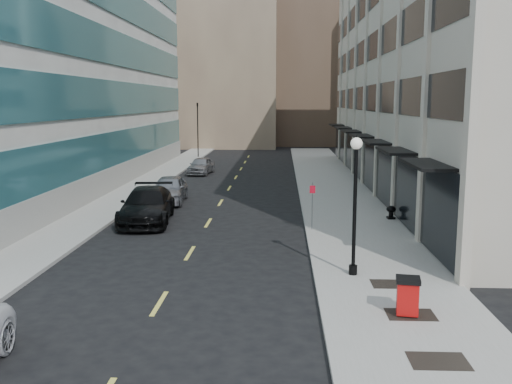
# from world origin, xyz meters

# --- Properties ---
(ground) EXTENTS (160.00, 160.00, 0.00)m
(ground) POSITION_xyz_m (0.00, 0.00, 0.00)
(ground) COLOR black
(ground) RESTS_ON ground
(sidewalk_right) EXTENTS (5.00, 80.00, 0.15)m
(sidewalk_right) POSITION_xyz_m (7.50, 20.00, 0.07)
(sidewalk_right) COLOR gray
(sidewalk_right) RESTS_ON ground
(sidewalk_left) EXTENTS (3.00, 80.00, 0.15)m
(sidewalk_left) POSITION_xyz_m (-6.50, 20.00, 0.07)
(sidewalk_left) COLOR gray
(sidewalk_left) RESTS_ON ground
(building_right) EXTENTS (15.30, 46.50, 18.25)m
(building_right) POSITION_xyz_m (16.94, 26.99, 8.99)
(building_right) COLOR #B8AE9B
(building_right) RESTS_ON ground
(building_left) EXTENTS (16.14, 46.00, 20.00)m
(building_left) POSITION_xyz_m (-15.95, 27.00, 9.99)
(building_left) COLOR white
(building_left) RESTS_ON ground
(skyline_tan_near) EXTENTS (14.00, 18.00, 28.00)m
(skyline_tan_near) POSITION_xyz_m (-4.00, 68.00, 14.00)
(skyline_tan_near) COLOR #8C785B
(skyline_tan_near) RESTS_ON ground
(skyline_brown) EXTENTS (12.00, 16.00, 34.00)m
(skyline_brown) POSITION_xyz_m (8.00, 72.00, 17.00)
(skyline_brown) COLOR brown
(skyline_brown) RESTS_ON ground
(skyline_tan_far) EXTENTS (12.00, 14.00, 22.00)m
(skyline_tan_far) POSITION_xyz_m (-14.00, 78.00, 11.00)
(skyline_tan_far) COLOR #8C785B
(skyline_tan_far) RESTS_ON ground
(skyline_stone) EXTENTS (10.00, 14.00, 20.00)m
(skyline_stone) POSITION_xyz_m (18.00, 66.00, 10.00)
(skyline_stone) COLOR #B8AE9B
(skyline_stone) RESTS_ON ground
(grate_near) EXTENTS (1.40, 1.00, 0.01)m
(grate_near) POSITION_xyz_m (7.60, -2.00, 0.15)
(grate_near) COLOR black
(grate_near) RESTS_ON sidewalk_right
(grate_mid) EXTENTS (1.40, 1.00, 0.01)m
(grate_mid) POSITION_xyz_m (7.60, 1.00, 0.15)
(grate_mid) COLOR black
(grate_mid) RESTS_ON sidewalk_right
(grate_far) EXTENTS (1.40, 1.00, 0.01)m
(grate_far) POSITION_xyz_m (7.60, 3.80, 0.15)
(grate_far) COLOR black
(grate_far) RESTS_ON sidewalk_right
(road_centerline) EXTENTS (0.15, 68.20, 0.01)m
(road_centerline) POSITION_xyz_m (0.00, 17.00, 0.01)
(road_centerline) COLOR #D8CC4C
(road_centerline) RESTS_ON ground
(traffic_signal) EXTENTS (0.66, 0.66, 6.98)m
(traffic_signal) POSITION_xyz_m (-5.50, 48.00, 5.72)
(traffic_signal) COLOR black
(traffic_signal) RESTS_ON ground
(car_black_pickup) EXTENTS (3.08, 6.39, 1.79)m
(car_black_pickup) POSITION_xyz_m (-3.20, 14.00, 0.90)
(car_black_pickup) COLOR black
(car_black_pickup) RESTS_ON ground
(car_silver_sedan) EXTENTS (2.23, 5.03, 1.68)m
(car_silver_sedan) POSITION_xyz_m (-3.20, 19.91, 0.84)
(car_silver_sedan) COLOR gray
(car_silver_sedan) RESTS_ON ground
(car_grey_sedan) EXTENTS (2.20, 4.49, 1.47)m
(car_grey_sedan) POSITION_xyz_m (-3.20, 34.01, 0.74)
(car_grey_sedan) COLOR gray
(car_grey_sedan) RESTS_ON ground
(trash_bin) EXTENTS (0.78, 0.82, 1.11)m
(trash_bin) POSITION_xyz_m (7.49, 1.00, 0.75)
(trash_bin) COLOR #A80C0B
(trash_bin) RESTS_ON sidewalk_right
(lamppost) EXTENTS (0.42, 0.42, 5.02)m
(lamppost) POSITION_xyz_m (6.40, 4.85, 3.10)
(lamppost) COLOR black
(lamppost) RESTS_ON sidewalk_right
(sign_post) EXTENTS (0.27, 0.06, 2.30)m
(sign_post) POSITION_xyz_m (5.30, 12.04, 1.64)
(sign_post) COLOR slate
(sign_post) RESTS_ON sidewalk_right
(urn_planter) EXTENTS (0.50, 0.50, 0.70)m
(urn_planter) POSITION_xyz_m (9.60, 14.76, 0.57)
(urn_planter) COLOR black
(urn_planter) RESTS_ON sidewalk_right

